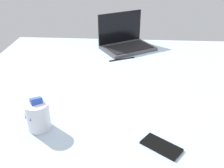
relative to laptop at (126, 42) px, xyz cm
name	(u,v)px	position (x,y,z in cm)	size (l,w,h in cm)	color
bed_mattress	(138,99)	(8.20, -51.53, -13.41)	(180.00, 140.00, 18.00)	silver
laptop	(126,42)	(0.00, 0.00, 0.00)	(40.18, 37.04, 23.00)	#4C4C51
snack_cup	(38,116)	(-31.60, -90.27, 1.30)	(9.00, 9.12, 13.29)	silver
cell_phone	(161,146)	(14.65, -98.28, -4.01)	(6.80, 14.00, 0.80)	black
charger_cable	(122,59)	(-1.82, -20.43, -4.11)	(17.00, 0.60, 0.60)	black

